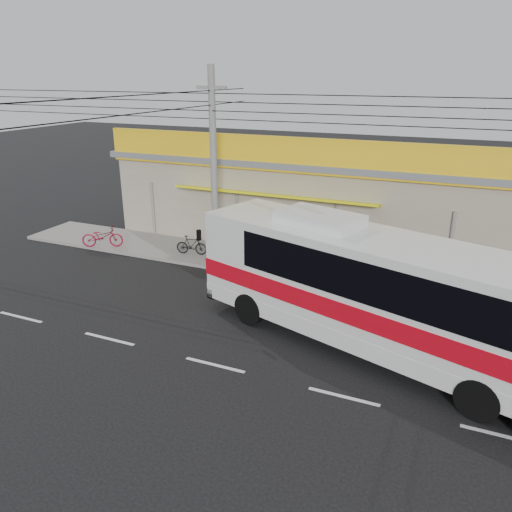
{
  "coord_description": "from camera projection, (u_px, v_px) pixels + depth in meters",
  "views": [
    {
      "loc": [
        6.37,
        -14.06,
        8.39
      ],
      "look_at": [
        -0.58,
        2.0,
        1.95
      ],
      "focal_mm": 35.0,
      "sensor_mm": 36.0,
      "label": 1
    }
  ],
  "objects": [
    {
      "name": "motorbike_red",
      "position": [
        102.0,
        237.0,
        24.97
      ],
      "size": [
        2.13,
        1.55,
        1.07
      ],
      "primitive_type": "imported",
      "rotation": [
        0.0,
        0.0,
        2.04
      ],
      "color": "maroon",
      "rests_on": "sidewalk"
    },
    {
      "name": "utility_pole",
      "position": [
        212.0,
        105.0,
        19.82
      ],
      "size": [
        34.0,
        14.0,
        8.72
      ],
      "color": "slate",
      "rests_on": "ground"
    },
    {
      "name": "storefront_building",
      "position": [
        337.0,
        195.0,
        26.53
      ],
      "size": [
        22.6,
        9.2,
        5.7
      ],
      "color": "gray",
      "rests_on": "ground"
    },
    {
      "name": "coach_bus",
      "position": [
        401.0,
        293.0,
        14.84
      ],
      "size": [
        13.7,
        6.87,
        4.16
      ],
      "rotation": [
        0.0,
        0.0,
        -0.31
      ],
      "color": "silver",
      "rests_on": "ground"
    },
    {
      "name": "ground",
      "position": [
        249.0,
        329.0,
        17.38
      ],
      "size": [
        120.0,
        120.0,
        0.0
      ],
      "primitive_type": "plane",
      "color": "black",
      "rests_on": "ground"
    },
    {
      "name": "sidewalk",
      "position": [
        303.0,
        269.0,
        22.52
      ],
      "size": [
        30.0,
        3.2,
        0.15
      ],
      "primitive_type": "cube",
      "color": "gray",
      "rests_on": "ground"
    },
    {
      "name": "lane_markings",
      "position": [
        215.0,
        365.0,
        15.22
      ],
      "size": [
        50.0,
        0.12,
        0.01
      ],
      "primitive_type": null,
      "color": "silver",
      "rests_on": "ground"
    },
    {
      "name": "motorbike_dark",
      "position": [
        192.0,
        245.0,
        23.95
      ],
      "size": [
        1.59,
        0.7,
        0.93
      ],
      "primitive_type": "imported",
      "rotation": [
        0.0,
        0.0,
        1.75
      ],
      "color": "black",
      "rests_on": "sidewalk"
    }
  ]
}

